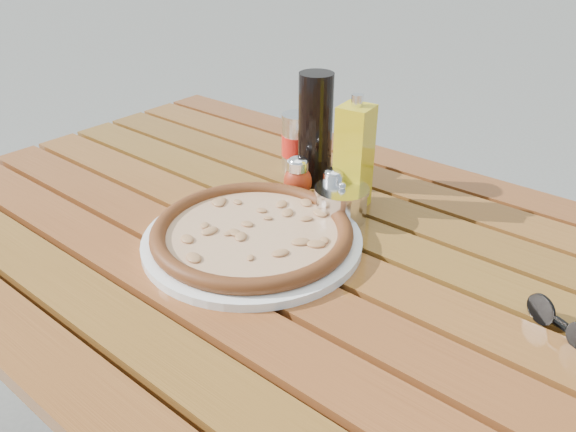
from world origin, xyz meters
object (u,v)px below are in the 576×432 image
Objects in this scene: dark_bottle at (315,130)px; olive_oil_cruet at (354,157)px; pepper_shaker at (298,177)px; soda_can at (298,143)px; sunglasses at (562,324)px; pizza at (252,231)px; table at (281,273)px; parmesan_tin at (341,203)px; oregano_shaker at (334,190)px; plate at (252,240)px.

dark_bottle is 1.05× the size of olive_oil_cruet.
soda_can reaches higher than pepper_shaker.
pepper_shaker is 0.52m from sunglasses.
soda_can reaches higher than pizza.
table is 12.89× the size of sunglasses.
olive_oil_cruet is at bearing -16.81° from dark_bottle.
pizza is 0.17m from parmesan_tin.
soda_can is at bearing 149.37° from oregano_shaker.
parmesan_tin is 0.91× the size of sunglasses.
dark_bottle is at bearing 100.15° from pepper_shaker.
pizza is at bearing -103.05° from olive_oil_cruet.
dark_bottle is (-0.06, 0.25, 0.09)m from pizza.
dark_bottle is 2.03× the size of sunglasses.
dark_bottle is at bearing 104.00° from plate.
olive_oil_cruet is at bearing 80.21° from table.
table is 0.45m from sunglasses.
table is at bearing -99.79° from olive_oil_cruet.
dark_bottle reaches higher than oregano_shaker.
dark_bottle reaches higher than table.
dark_bottle is (-0.09, 0.07, 0.07)m from oregano_shaker.
plate is at bearing -99.92° from oregano_shaker.
parmesan_tin is (0.04, 0.12, 0.11)m from table.
parmesan_tin is at bearing -76.02° from olive_oil_cruet.
parmesan_tin is at bearing -34.68° from dark_bottle.
sunglasses is at bearing -12.09° from oregano_shaker.
soda_can reaches higher than parmesan_tin.
pizza is at bearing -76.00° from dark_bottle.
dark_bottle is 0.12m from olive_oil_cruet.
pizza is 2.06× the size of dark_bottle.
sunglasses reaches higher than plate.
table is at bearing -62.26° from pepper_shaker.
pizza is 0.27m from dark_bottle.
dark_bottle reaches higher than plate.
table is 0.16m from parmesan_tin.
olive_oil_cruet is (0.03, 0.17, 0.17)m from table.
pepper_shaker is 1.00× the size of oregano_shaker.
pepper_shaker is 0.12m from olive_oil_cruet.
sunglasses is (0.59, -0.19, -0.04)m from soda_can.
pizza is at bearing -90.00° from plate.
dark_bottle reaches higher than parmesan_tin.
oregano_shaker is (0.08, 0.00, 0.00)m from pepper_shaker.
pizza is at bearing -74.59° from pepper_shaker.
oregano_shaker is at bearing -30.63° from soda_can.
plate is 0.19m from pepper_shaker.
table is 0.18m from oregano_shaker.
sunglasses is (0.41, -0.12, -0.08)m from olive_oil_cruet.
olive_oil_cruet is at bearing 103.98° from parmesan_tin.
parmesan_tin is at bearing -165.80° from sunglasses.
soda_can is 0.57× the size of olive_oil_cruet.
plate is at bearing -113.98° from table.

